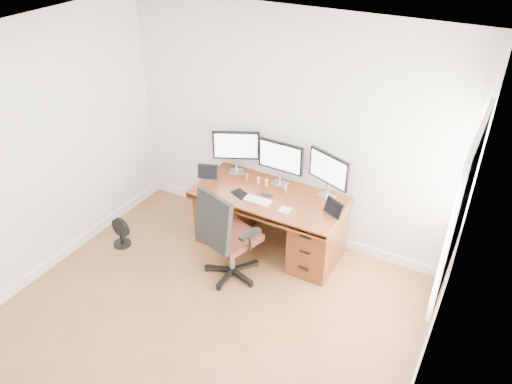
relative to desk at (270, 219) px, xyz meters
The scene contains 19 objects.
ground 1.87m from the desk, 90.00° to the right, with size 4.50×4.50×0.00m, color brown.
back_wall 1.04m from the desk, 90.00° to the left, with size 4.00×0.10×2.70m, color silver.
right_wall 2.80m from the desk, 40.79° to the right, with size 0.10×4.50×2.70m.
desk is the anchor object (origin of this frame).
office_chair 0.70m from the desk, 102.32° to the right, with size 0.74×0.74×1.12m.
floor_fan 1.79m from the desk, 152.13° to the right, with size 0.25×0.21×0.36m.
monitor_left 0.93m from the desk, 157.67° to the left, with size 0.51×0.27×0.53m.
monitor_center 0.72m from the desk, 90.01° to the left, with size 0.55×0.15×0.53m.
monitor_right 0.93m from the desk, 22.32° to the left, with size 0.52×0.24×0.53m.
tablet_left 0.90m from the desk, behind, with size 0.25×0.14×0.19m.
tablet_right 0.89m from the desk, ahead, with size 0.24×0.17×0.19m.
keyboard 0.41m from the desk, 103.71° to the right, with size 0.30×0.13×0.01m, color silver.
trackpad 0.51m from the desk, 37.35° to the right, with size 0.12×0.12×0.01m, color silver.
drawing_tablet 0.49m from the desk, 147.85° to the right, with size 0.21×0.13×0.01m, color black.
phone 0.36m from the desk, 105.68° to the right, with size 0.13×0.06×0.01m, color black.
figurine_brown 0.56m from the desk, 162.15° to the left, with size 0.04×0.04×0.09m.
figurine_pink 0.47m from the desk, 151.10° to the left, with size 0.04×0.04×0.09m.
figurine_orange 0.43m from the desk, 133.46° to the left, with size 0.04×0.04×0.09m.
figurine_purple 0.44m from the desk, 42.15° to the left, with size 0.04×0.04×0.09m.
Camera 1 is at (2.14, -2.38, 3.73)m, focal length 35.00 mm.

